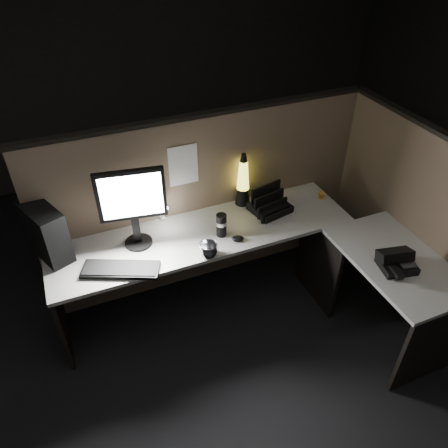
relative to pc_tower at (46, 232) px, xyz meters
name	(u,v)px	position (x,y,z in m)	size (l,w,h in m)	color
floor	(252,348)	(1.22, -0.78, -0.93)	(6.00, 6.00, 0.00)	black
room_shell	(264,161)	(1.22, -0.78, 0.69)	(6.00, 6.00, 6.00)	silver
partition_back	(206,203)	(1.22, 0.15, -0.18)	(2.66, 0.06, 1.50)	brown
partition_right	(406,222)	(2.55, -0.68, -0.18)	(0.06, 1.66, 1.50)	brown
desk	(262,265)	(1.40, -0.53, -0.34)	(2.60, 1.60, 0.73)	#A6A59D
pc_tower	(46,232)	(0.00, 0.00, 0.00)	(0.17, 0.37, 0.39)	black
monitor	(132,201)	(0.59, -0.10, 0.17)	(0.47, 0.20, 0.60)	black
keyboard	(121,269)	(0.41, -0.36, -0.18)	(0.52, 0.17, 0.03)	black
mouse	(238,239)	(1.27, -0.37, -0.18)	(0.09, 0.06, 0.03)	black
clip_lamp	(164,211)	(0.83, 0.03, -0.07)	(0.04, 0.17, 0.22)	silver
organizer	(269,205)	(1.66, -0.11, -0.15)	(0.33, 0.30, 0.22)	black
lava_lamp	(243,183)	(1.50, 0.06, -0.01)	(0.12, 0.12, 0.46)	black
travel_mug	(221,225)	(1.19, -0.26, -0.10)	(0.08, 0.08, 0.18)	black
steel_mug	(208,250)	(1.01, -0.44, -0.14)	(0.14, 0.14, 0.11)	#BABBC2
figurine	(321,194)	(2.14, -0.13, -0.15)	(0.05, 0.05, 0.05)	orange
pinned_paper	(183,165)	(1.03, 0.11, 0.24)	(0.22, 0.00, 0.32)	white
desk_phone	(396,261)	(2.14, -1.04, -0.14)	(0.26, 0.27, 0.14)	black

